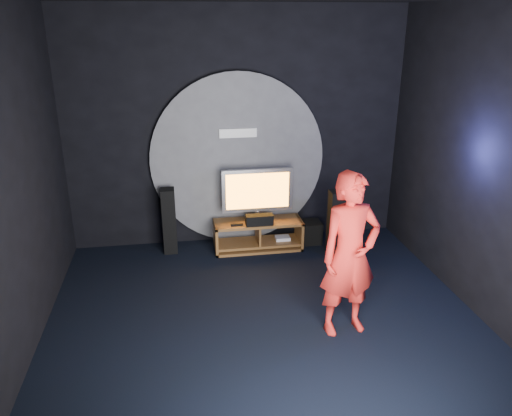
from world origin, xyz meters
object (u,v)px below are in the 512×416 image
(subwoofer, at_px, (311,232))
(player, at_px, (350,255))
(tv, at_px, (257,192))
(tower_speaker_left, at_px, (169,221))
(tower_speaker_right, at_px, (335,224))
(media_console, at_px, (258,237))

(subwoofer, relative_size, player, 0.18)
(subwoofer, bearing_deg, player, -95.68)
(tv, bearing_deg, subwoofer, 2.07)
(tv, height_order, tower_speaker_left, tv)
(tower_speaker_right, bearing_deg, player, -103.95)
(media_console, relative_size, tower_speaker_left, 1.33)
(tower_speaker_right, xyz_separation_m, player, (-0.46, -1.84, 0.43))
(tv, bearing_deg, player, -74.92)
(player, bearing_deg, tower_speaker_left, 120.39)
(media_console, relative_size, tv, 1.26)
(tv, xyz_separation_m, player, (0.62, -2.30, 0.04))
(player, bearing_deg, tower_speaker_right, 66.93)
(tower_speaker_left, xyz_separation_m, subwoofer, (2.16, -0.01, -0.33))
(tv, bearing_deg, tower_speaker_left, 178.22)
(media_console, xyz_separation_m, tower_speaker_right, (1.07, -0.38, 0.30))
(tower_speaker_left, relative_size, tower_speaker_right, 1.00)
(tv, height_order, subwoofer, tv)
(tower_speaker_left, relative_size, player, 0.54)
(tower_speaker_right, xyz_separation_m, subwoofer, (-0.23, 0.48, -0.33))
(tower_speaker_left, bearing_deg, media_console, -4.69)
(tower_speaker_right, height_order, subwoofer, tower_speaker_right)
(tv, relative_size, player, 0.57)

